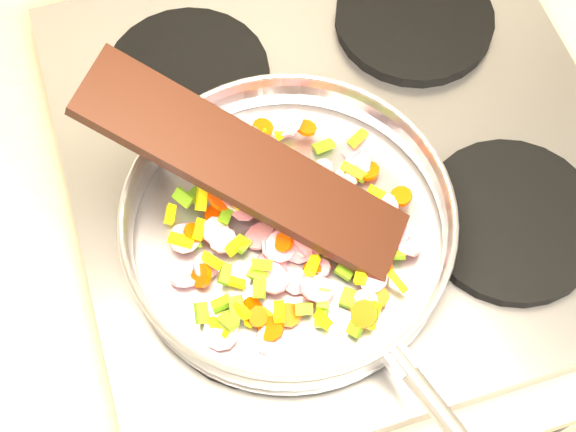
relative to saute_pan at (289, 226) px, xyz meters
name	(u,v)px	position (x,y,z in m)	size (l,w,h in m)	color
cooktop	(341,158)	(0.09, 0.09, -0.07)	(0.60, 0.60, 0.04)	#939399
grate_fl	(256,295)	(-0.05, -0.05, -0.04)	(0.19, 0.19, 0.02)	black
grate_fr	(511,220)	(0.23, -0.05, -0.04)	(0.19, 0.19, 0.02)	black
grate_bl	(188,77)	(-0.05, 0.23, -0.04)	(0.19, 0.19, 0.02)	black
grate_br	(414,19)	(0.23, 0.23, -0.04)	(0.19, 0.19, 0.02)	black
saute_pan	(289,226)	(0.00, 0.00, 0.00)	(0.37, 0.53, 0.06)	#9E9EA5
vegetable_heap	(288,231)	(0.00, 0.00, -0.01)	(0.26, 0.27, 0.05)	yellow
wooden_spatula	(246,168)	(-0.03, 0.05, 0.06)	(0.34, 0.08, 0.02)	black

